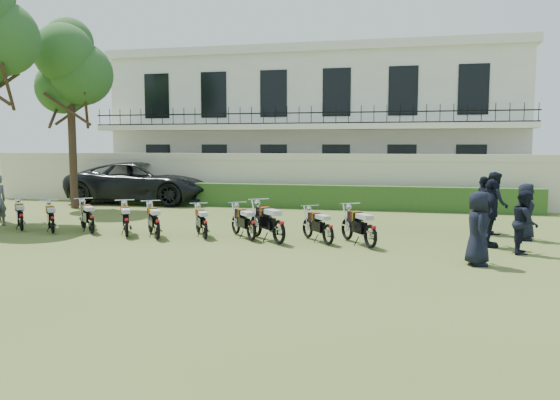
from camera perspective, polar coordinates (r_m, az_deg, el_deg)
The scene contains 22 objects.
ground at distance 16.41m, azimuth -3.86°, elevation -3.66°, with size 100.00×100.00×0.00m, color #425522.
perimeter_wall at distance 24.00m, azimuth 1.69°, elevation 2.17°, with size 30.00×0.35×2.30m.
hedge at distance 23.09m, azimuth 3.72°, elevation 0.35°, with size 18.00×0.60×1.00m, color #26491A.
building at distance 29.83m, azimuth 3.98°, elevation 7.76°, with size 20.40×9.60×7.40m.
tree_west_near at distance 24.83m, azimuth -21.06°, elevation 12.82°, with size 3.40×3.20×7.90m.
motorcycle_0 at distance 18.70m, azimuth -25.42°, elevation -1.68°, with size 1.24×1.36×0.96m.
motorcycle_1 at distance 17.81m, azimuth -22.69°, elevation -1.95°, with size 1.17×1.36×0.93m.
motorcycle_2 at distance 17.33m, azimuth -19.11°, elevation -1.93°, with size 1.32×1.38×0.99m.
motorcycle_3 at distance 16.34m, azimuth -15.76°, elevation -2.28°, with size 1.01×1.62×1.00m.
motorcycle_4 at distance 15.75m, azimuth -12.72°, elevation -2.47°, with size 1.13×1.58×1.02m.
motorcycle_5 at distance 15.62m, azimuth -7.86°, elevation -2.58°, with size 0.95×1.52×0.94m.
motorcycle_6 at distance 15.22m, azimuth -3.00°, elevation -2.66°, with size 1.19×1.48×0.99m.
motorcycle_7 at distance 14.62m, azimuth -0.12°, elevation -2.75°, with size 1.44×1.63×1.13m.
motorcycle_8 at distance 14.63m, azimuth 5.05°, elevation -3.07°, with size 1.13×1.47×0.96m.
motorcycle_9 at distance 14.26m, azimuth 9.44°, elevation -3.17°, with size 1.13×1.70×1.07m.
suv at distance 26.06m, azimuth -14.15°, elevation 1.78°, with size 3.12×6.77×1.88m, color black.
officer_0 at distance 12.98m, azimuth 19.97°, elevation -2.80°, with size 0.82×0.53×1.67m, color black.
officer_1 at distance 14.77m, azimuth 24.21°, elevation -2.12°, with size 0.77×0.60×1.58m, color black.
officer_2 at distance 15.36m, azimuth 21.14°, elevation -1.30°, with size 1.06×0.44×1.80m, color black.
officer_3 at distance 16.91m, azimuth 24.25°, elevation -1.13°, with size 0.79×0.51×1.61m, color black.
officer_4 at distance 17.60m, azimuth 21.51°, elevation -0.30°, with size 0.92×0.72×1.89m, color black.
officer_5 at distance 17.73m, azimuth 20.45°, elevation -0.47°, with size 1.02×0.42×1.74m, color black.
Camera 1 is at (4.73, -15.48, 2.70)m, focal length 35.00 mm.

